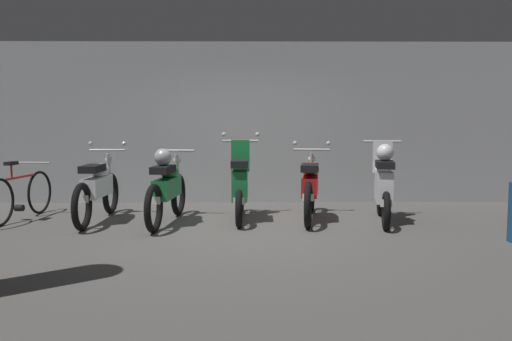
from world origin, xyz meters
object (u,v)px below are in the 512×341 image
(motorbike_slot_3, at_px, (310,187))
(bicycle, at_px, (21,196))
(motorbike_slot_1, at_px, (167,187))
(motorbike_slot_2, at_px, (240,184))
(motorbike_slot_0, at_px, (98,188))
(motorbike_slot_4, at_px, (383,183))

(motorbike_slot_3, relative_size, bicycle, 1.13)
(motorbike_slot_1, relative_size, motorbike_slot_3, 1.00)
(motorbike_slot_2, xyz_separation_m, bicycle, (-3.25, -0.01, -0.17))
(motorbike_slot_0, distance_m, motorbike_slot_3, 3.11)
(motorbike_slot_1, bearing_deg, motorbike_slot_2, 15.45)
(motorbike_slot_0, bearing_deg, motorbike_slot_3, 2.12)
(motorbike_slot_2, xyz_separation_m, motorbike_slot_4, (2.08, -0.22, 0.04))
(motorbike_slot_4, xyz_separation_m, bicycle, (-5.32, 0.22, -0.20))
(motorbike_slot_1, bearing_deg, bicycle, 172.77)
(motorbike_slot_1, xyz_separation_m, motorbike_slot_2, (1.04, 0.29, 0.00))
(motorbike_slot_3, bearing_deg, bicycle, 179.97)
(motorbike_slot_4, bearing_deg, motorbike_slot_1, -178.82)
(motorbike_slot_2, bearing_deg, bicycle, -179.90)
(motorbike_slot_0, relative_size, motorbike_slot_4, 1.17)
(motorbike_slot_2, distance_m, motorbike_slot_4, 2.09)
(motorbike_slot_3, distance_m, motorbike_slot_4, 1.06)
(motorbike_slot_0, distance_m, bicycle, 1.19)
(motorbike_slot_2, bearing_deg, motorbike_slot_1, -164.55)
(motorbike_slot_1, height_order, motorbike_slot_2, motorbike_slot_2)
(motorbike_slot_0, bearing_deg, motorbike_slot_2, 3.39)
(motorbike_slot_0, height_order, motorbike_slot_4, motorbike_slot_4)
(motorbike_slot_2, bearing_deg, motorbike_slot_3, -0.43)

